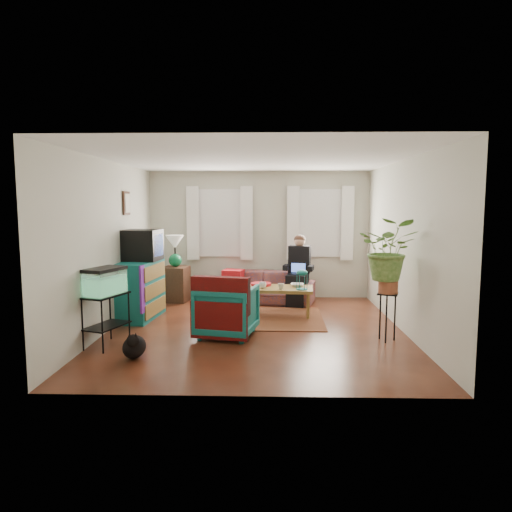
{
  "coord_description": "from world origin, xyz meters",
  "views": [
    {
      "loc": [
        0.2,
        -6.9,
        1.92
      ],
      "look_at": [
        0.0,
        0.4,
        1.1
      ],
      "focal_mm": 32.0,
      "sensor_mm": 36.0,
      "label": 1
    }
  ],
  "objects_px": {
    "sofa": "(262,282)",
    "dresser": "(139,290)",
    "plant_stand": "(387,317)",
    "side_table": "(176,284)",
    "aquarium_stand": "(106,320)",
    "coffee_table": "(278,301)",
    "armchair": "(227,308)"
  },
  "relations": [
    {
      "from": "coffee_table",
      "to": "plant_stand",
      "type": "relative_size",
      "value": 1.71
    },
    {
      "from": "aquarium_stand",
      "to": "coffee_table",
      "type": "height_order",
      "value": "aquarium_stand"
    },
    {
      "from": "side_table",
      "to": "coffee_table",
      "type": "distance_m",
      "value": 2.3
    },
    {
      "from": "side_table",
      "to": "aquarium_stand",
      "type": "relative_size",
      "value": 0.98
    },
    {
      "from": "sofa",
      "to": "armchair",
      "type": "distance_m",
      "value": 2.45
    },
    {
      "from": "sofa",
      "to": "aquarium_stand",
      "type": "xyz_separation_m",
      "value": [
        -2.07,
        -2.95,
        -0.04
      ]
    },
    {
      "from": "sofa",
      "to": "side_table",
      "type": "height_order",
      "value": "sofa"
    },
    {
      "from": "sofa",
      "to": "plant_stand",
      "type": "xyz_separation_m",
      "value": [
        1.81,
        -2.61,
        -0.06
      ]
    },
    {
      "from": "side_table",
      "to": "plant_stand",
      "type": "height_order",
      "value": "side_table"
    },
    {
      "from": "plant_stand",
      "to": "armchair",
      "type": "bearing_deg",
      "value": 175.03
    },
    {
      "from": "dresser",
      "to": "plant_stand",
      "type": "xyz_separation_m",
      "value": [
        3.87,
        -1.21,
        -0.14
      ]
    },
    {
      "from": "armchair",
      "to": "sofa",
      "type": "bearing_deg",
      "value": -89.06
    },
    {
      "from": "dresser",
      "to": "aquarium_stand",
      "type": "relative_size",
      "value": 1.52
    },
    {
      "from": "coffee_table",
      "to": "sofa",
      "type": "bearing_deg",
      "value": 110.55
    },
    {
      "from": "dresser",
      "to": "aquarium_stand",
      "type": "xyz_separation_m",
      "value": [
        -0.01,
        -1.56,
        -0.13
      ]
    },
    {
      "from": "side_table",
      "to": "dresser",
      "type": "height_order",
      "value": "dresser"
    },
    {
      "from": "sofa",
      "to": "armchair",
      "type": "relative_size",
      "value": 2.48
    },
    {
      "from": "sofa",
      "to": "coffee_table",
      "type": "xyz_separation_m",
      "value": [
        0.31,
        -1.11,
        -0.16
      ]
    },
    {
      "from": "side_table",
      "to": "armchair",
      "type": "distance_m",
      "value": 2.69
    },
    {
      "from": "sofa",
      "to": "plant_stand",
      "type": "distance_m",
      "value": 3.18
    },
    {
      "from": "dresser",
      "to": "armchair",
      "type": "xyz_separation_m",
      "value": [
        1.59,
        -1.02,
        -0.08
      ]
    },
    {
      "from": "dresser",
      "to": "armchair",
      "type": "height_order",
      "value": "dresser"
    },
    {
      "from": "plant_stand",
      "to": "dresser",
      "type": "bearing_deg",
      "value": 162.58
    },
    {
      "from": "sofa",
      "to": "dresser",
      "type": "bearing_deg",
      "value": -133.06
    },
    {
      "from": "dresser",
      "to": "aquarium_stand",
      "type": "bearing_deg",
      "value": -84.41
    },
    {
      "from": "sofa",
      "to": "aquarium_stand",
      "type": "distance_m",
      "value": 3.6
    },
    {
      "from": "coffee_table",
      "to": "dresser",
      "type": "bearing_deg",
      "value": -168.31
    },
    {
      "from": "coffee_table",
      "to": "plant_stand",
      "type": "xyz_separation_m",
      "value": [
        1.5,
        -1.5,
        0.1
      ]
    },
    {
      "from": "sofa",
      "to": "dresser",
      "type": "height_order",
      "value": "dresser"
    },
    {
      "from": "armchair",
      "to": "side_table",
      "type": "bearing_deg",
      "value": -50.38
    },
    {
      "from": "sofa",
      "to": "coffee_table",
      "type": "distance_m",
      "value": 1.16
    },
    {
      "from": "side_table",
      "to": "coffee_table",
      "type": "xyz_separation_m",
      "value": [
        2.03,
        -1.08,
        -0.1
      ]
    }
  ]
}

